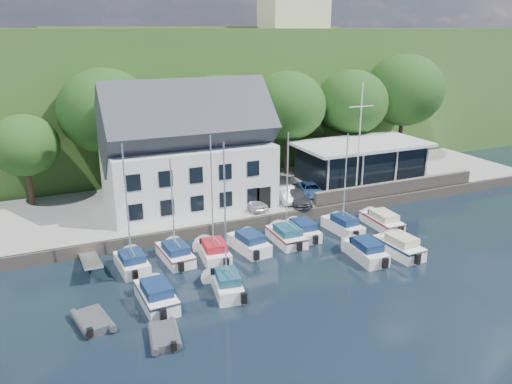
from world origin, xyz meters
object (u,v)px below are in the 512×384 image
(boat_r1_6, at_px, (345,181))
(dinghy_1, at_px, (164,335))
(harbor_building, at_px, (188,157))
(boat_r1_0, at_px, (127,212))
(car_white, at_px, (287,194))
(boat_r1_1, at_px, (173,206))
(boat_r2_0, at_px, (156,293))
(boat_r1_7, at_px, (382,219))
(dinghy_0, at_px, (93,320))
(flagpole, at_px, (359,141))
(club_pavilion, at_px, (361,162))
(car_silver, at_px, (251,202))
(boat_r1_5, at_px, (302,228))
(boat_r2_3, at_px, (365,249))
(boat_r2_1, at_px, (225,228))
(boat_r2_4, at_px, (399,244))
(car_blue, at_px, (311,189))
(boat_r1_4, at_px, (287,190))
(car_dgrey, at_px, (297,197))
(boat_r1_2, at_px, (212,203))
(boat_r1_3, at_px, (249,241))

(boat_r1_6, height_order, dinghy_1, boat_r1_6)
(harbor_building, height_order, boat_r1_0, harbor_building)
(car_white, bearing_deg, boat_r1_1, -141.60)
(boat_r2_0, bearing_deg, boat_r1_7, 10.00)
(harbor_building, relative_size, dinghy_0, 4.75)
(harbor_building, distance_m, flagpole, 15.51)
(club_pavilion, distance_m, car_silver, 13.88)
(club_pavilion, bearing_deg, boat_r1_5, -144.03)
(boat_r2_3, bearing_deg, dinghy_1, -162.40)
(boat_r1_0, height_order, boat_r2_1, boat_r2_1)
(car_silver, xyz_separation_m, boat_r2_4, (7.25, -11.03, -0.84))
(boat_r1_5, relative_size, dinghy_1, 1.89)
(car_blue, height_order, boat_r2_3, car_blue)
(boat_r1_4, relative_size, boat_r2_0, 1.51)
(car_silver, height_order, boat_r1_6, boat_r1_6)
(boat_r1_5, bearing_deg, boat_r1_4, -162.70)
(boat_r1_0, xyz_separation_m, boat_r2_3, (15.90, -5.08, -3.51))
(car_dgrey, distance_m, dinghy_0, 22.16)
(car_dgrey, relative_size, flagpole, 0.39)
(car_dgrey, height_order, dinghy_1, car_dgrey)
(car_white, xyz_separation_m, flagpole, (6.48, -1.58, 4.62))
(boat_r2_3, xyz_separation_m, dinghy_0, (-19.24, -0.93, -0.40))
(car_dgrey, distance_m, boat_r1_1, 13.78)
(boat_r2_4, bearing_deg, boat_r1_7, 62.55)
(flagpole, relative_size, boat_r2_4, 1.85)
(harbor_building, relative_size, boat_r1_7, 2.34)
(car_silver, bearing_deg, boat_r1_4, -98.65)
(boat_r1_0, bearing_deg, boat_r1_6, -4.58)
(car_silver, bearing_deg, car_white, -5.03)
(boat_r1_5, distance_m, boat_r2_0, 14.25)
(boat_r1_5, distance_m, boat_r1_7, 7.28)
(club_pavilion, relative_size, dinghy_1, 4.62)
(car_white, relative_size, dinghy_1, 1.37)
(boat_r1_7, height_order, dinghy_1, boat_r1_7)
(boat_r1_1, height_order, boat_r2_1, boat_r2_1)
(boat_r2_1, relative_size, boat_r2_4, 1.56)
(club_pavilion, height_order, boat_r1_2, boat_r1_2)
(car_white, distance_m, dinghy_0, 22.26)
(boat_r1_0, xyz_separation_m, boat_r1_1, (3.15, 0.22, -0.10))
(boat_r1_2, bearing_deg, car_dgrey, 35.10)
(boat_r1_3, height_order, boat_r1_5, boat_r1_3)
(car_white, relative_size, car_dgrey, 0.95)
(dinghy_0, bearing_deg, car_silver, 26.23)
(car_white, height_order, boat_r1_7, car_white)
(boat_r1_4, bearing_deg, boat_r2_0, -155.49)
(car_white, relative_size, boat_r1_5, 0.72)
(boat_r1_2, distance_m, boat_r2_3, 11.59)
(flagpole, xyz_separation_m, boat_r1_6, (-4.53, -4.75, -1.85))
(club_pavilion, relative_size, boat_r1_3, 2.38)
(harbor_building, height_order, boat_r2_4, harbor_building)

